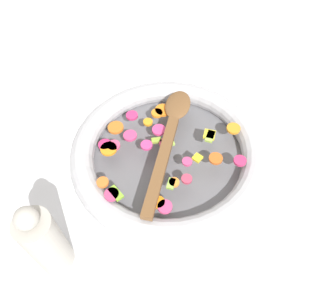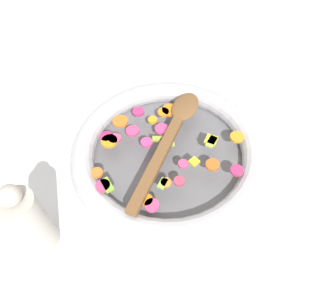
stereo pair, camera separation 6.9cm
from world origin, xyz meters
name	(u,v)px [view 1 (the left image)]	position (x,y,z in m)	size (l,w,h in m)	color
ground_plane	(168,158)	(0.00, 0.00, 0.00)	(4.00, 4.00, 0.00)	silver
skillet	(168,152)	(0.00, 0.00, 0.02)	(0.42, 0.42, 0.05)	slate
chopped_vegetables	(157,148)	(-0.01, 0.02, 0.05)	(0.28, 0.31, 0.01)	orange
wooden_spoon	(170,133)	(0.02, -0.01, 0.06)	(0.32, 0.15, 0.01)	brown
pepper_mill	(45,241)	(-0.20, 0.22, 0.08)	(0.06, 0.06, 0.19)	#B2ADA3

